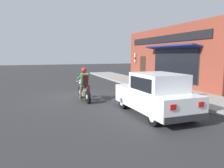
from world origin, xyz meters
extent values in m
plane|color=#2B2B2D|center=(0.00, 0.00, 0.00)|extent=(80.00, 80.00, 0.00)
cube|color=gray|center=(5.25, 3.00, 0.07)|extent=(2.60, 22.00, 0.14)
cube|color=brown|center=(6.80, 2.62, 2.10)|extent=(0.50, 10.99, 4.20)
cube|color=black|center=(6.53, 1.24, 1.55)|extent=(0.04, 4.62, 2.10)
cube|color=black|center=(6.55, 1.24, 1.55)|extent=(0.02, 4.84, 2.20)
cube|color=#2D2319|center=(6.53, 5.64, 1.05)|extent=(0.04, 0.90, 2.10)
cube|color=navy|center=(6.20, 1.24, 2.75)|extent=(0.81, 5.28, 0.24)
cube|color=black|center=(6.52, 2.62, 3.35)|extent=(0.06, 9.34, 0.50)
cylinder|color=white|center=(6.45, 7.01, 1.90)|extent=(0.14, 0.14, 0.70)
cylinder|color=red|center=(6.45, 7.01, 1.90)|extent=(0.15, 0.15, 0.20)
sphere|color=silver|center=(6.45, 7.01, 2.30)|extent=(0.16, 0.16, 0.16)
cylinder|color=black|center=(-0.16, -0.15, 0.31)|extent=(0.12, 0.62, 0.62)
cylinder|color=silver|center=(-0.16, -0.15, 0.31)|extent=(0.13, 0.22, 0.22)
cylinder|color=black|center=(-0.11, -1.55, 0.31)|extent=(0.12, 0.62, 0.62)
cylinder|color=silver|center=(-0.11, -1.55, 0.31)|extent=(0.13, 0.22, 0.22)
cube|color=silver|center=(-0.14, -0.90, 0.39)|extent=(0.29, 0.41, 0.24)
ellipsoid|color=#1E3899|center=(-0.15, -0.65, 0.80)|extent=(0.32, 0.53, 0.24)
cube|color=black|center=(-0.13, -1.13, 0.76)|extent=(0.28, 0.57, 0.10)
cylinder|color=silver|center=(-0.16, -0.25, 0.62)|extent=(0.08, 0.33, 0.68)
cylinder|color=silver|center=(-0.16, -0.37, 0.91)|extent=(0.56, 0.06, 0.04)
sphere|color=silver|center=(-0.16, -0.20, 0.79)|extent=(0.16, 0.16, 0.16)
cylinder|color=silver|center=(0.04, -1.30, 0.29)|extent=(0.10, 0.55, 0.08)
cube|color=red|center=(-0.11, -1.50, 0.73)|extent=(0.12, 0.06, 0.08)
cylinder|color=brown|center=(-0.31, -0.98, 0.43)|extent=(0.15, 0.35, 0.71)
cylinder|color=brown|center=(0.05, -0.96, 0.43)|extent=(0.15, 0.35, 0.71)
cube|color=#387F42|center=(-0.13, -0.95, 1.08)|extent=(0.35, 0.34, 0.57)
cylinder|color=#387F42|center=(-0.34, -0.72, 1.12)|extent=(0.11, 0.52, 0.26)
cylinder|color=#387F42|center=(0.06, -0.70, 1.12)|extent=(0.11, 0.52, 0.26)
sphere|color=#A51919|center=(-0.14, -0.89, 1.49)|extent=(0.26, 0.26, 0.26)
cube|color=#4C1E19|center=(-0.13, -1.11, 1.10)|extent=(0.29, 0.25, 0.42)
cylinder|color=black|center=(1.05, -3.01, 0.30)|extent=(0.19, 0.60, 0.60)
cylinder|color=silver|center=(1.05, -3.01, 0.30)|extent=(0.20, 0.33, 0.33)
cylinder|color=black|center=(2.49, -2.99, 0.30)|extent=(0.19, 0.60, 0.60)
cylinder|color=silver|center=(2.49, -2.99, 0.30)|extent=(0.20, 0.33, 0.33)
cylinder|color=black|center=(1.07, -5.41, 0.30)|extent=(0.19, 0.60, 0.60)
cylinder|color=silver|center=(1.07, -5.41, 0.30)|extent=(0.20, 0.33, 0.33)
cylinder|color=black|center=(2.51, -5.39, 0.30)|extent=(0.19, 0.60, 0.60)
cylinder|color=silver|center=(2.51, -5.39, 0.30)|extent=(0.20, 0.33, 0.33)
cube|color=silver|center=(1.78, -4.20, 0.60)|extent=(1.68, 3.72, 0.70)
cube|color=silver|center=(1.78, -4.45, 1.24)|extent=(1.46, 1.91, 0.66)
cube|color=black|center=(1.77, -3.58, 1.19)|extent=(1.33, 0.36, 0.51)
cube|color=black|center=(1.06, -4.46, 1.22)|extent=(0.05, 1.52, 0.46)
cube|color=black|center=(2.51, -4.44, 1.22)|extent=(0.05, 1.52, 0.46)
cube|color=silver|center=(1.25, -2.34, 0.72)|extent=(0.24, 0.04, 0.14)
cube|color=red|center=(1.29, -6.06, 0.74)|extent=(0.20, 0.04, 0.16)
cube|color=silver|center=(2.27, -2.33, 0.72)|extent=(0.24, 0.04, 0.14)
cube|color=red|center=(2.31, -6.05, 0.74)|extent=(0.20, 0.04, 0.16)
cube|color=#28282B|center=(1.76, -2.37, 0.35)|extent=(1.61, 0.14, 0.20)
cube|color=#28282B|center=(1.80, -6.03, 0.35)|extent=(1.61, 0.14, 0.20)
cylinder|color=red|center=(4.97, -2.33, 0.22)|extent=(0.24, 0.24, 0.16)
cylinder|color=red|center=(4.97, -2.33, 0.59)|extent=(0.18, 0.18, 0.58)
sphere|color=red|center=(4.97, -2.33, 0.92)|extent=(0.20, 0.20, 0.20)
cylinder|color=red|center=(4.84, -2.33, 0.64)|extent=(0.10, 0.08, 0.08)
cylinder|color=red|center=(5.10, -2.33, 0.64)|extent=(0.10, 0.08, 0.08)
cylinder|color=#23512D|center=(5.20, 0.62, 0.59)|extent=(0.52, 0.52, 0.90)
cylinder|color=black|center=(5.20, 0.62, 1.08)|extent=(0.56, 0.56, 0.08)
cube|color=black|center=(5.45, 4.12, 0.16)|extent=(0.36, 0.36, 0.04)
cone|color=orange|center=(5.45, 4.12, 0.46)|extent=(0.28, 0.28, 0.56)
cylinder|color=white|center=(5.45, 4.12, 0.48)|extent=(0.20, 0.20, 0.08)
camera|label=1|loc=(-2.46, -11.21, 2.24)|focal=35.00mm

